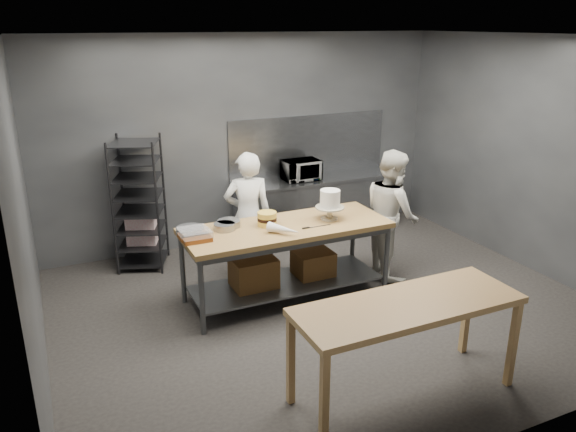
# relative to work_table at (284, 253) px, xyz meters

# --- Properties ---
(ground) EXTENTS (6.00, 6.00, 0.00)m
(ground) POSITION_rel_work_table_xyz_m (0.35, -0.43, -0.57)
(ground) COLOR black
(ground) RESTS_ON ground
(back_wall) EXTENTS (6.00, 0.04, 3.00)m
(back_wall) POSITION_rel_work_table_xyz_m (0.35, 2.07, 0.93)
(back_wall) COLOR #4C4F54
(back_wall) RESTS_ON ground
(work_table) EXTENTS (2.40, 0.90, 0.92)m
(work_table) POSITION_rel_work_table_xyz_m (0.00, 0.00, 0.00)
(work_table) COLOR olive
(work_table) RESTS_ON ground
(near_counter) EXTENTS (2.00, 0.70, 0.90)m
(near_counter) POSITION_rel_work_table_xyz_m (0.20, -2.12, 0.24)
(near_counter) COLOR olive
(near_counter) RESTS_ON ground
(back_counter) EXTENTS (2.60, 0.60, 0.90)m
(back_counter) POSITION_rel_work_table_xyz_m (1.35, 1.75, -0.12)
(back_counter) COLOR slate
(back_counter) RESTS_ON ground
(splashback_panel) EXTENTS (2.60, 0.02, 0.90)m
(splashback_panel) POSITION_rel_work_table_xyz_m (1.35, 2.05, 0.78)
(splashback_panel) COLOR slate
(splashback_panel) RESTS_ON back_counter
(speed_rack) EXTENTS (0.79, 0.82, 1.75)m
(speed_rack) POSITION_rel_work_table_xyz_m (-1.33, 1.67, 0.28)
(speed_rack) COLOR black
(speed_rack) RESTS_ON ground
(chef_behind) EXTENTS (0.67, 0.52, 1.64)m
(chef_behind) POSITION_rel_work_table_xyz_m (-0.15, 0.76, 0.25)
(chef_behind) COLOR white
(chef_behind) RESTS_ON ground
(chef_right) EXTENTS (0.77, 0.91, 1.65)m
(chef_right) POSITION_rel_work_table_xyz_m (1.53, 0.06, 0.25)
(chef_right) COLOR silver
(chef_right) RESTS_ON ground
(microwave) EXTENTS (0.54, 0.37, 0.30)m
(microwave) POSITION_rel_work_table_xyz_m (1.07, 1.75, 0.48)
(microwave) COLOR black
(microwave) RESTS_ON back_counter
(frosted_cake_stand) EXTENTS (0.34, 0.34, 0.36)m
(frosted_cake_stand) POSITION_rel_work_table_xyz_m (0.58, -0.04, 0.57)
(frosted_cake_stand) COLOR #B7AC92
(frosted_cake_stand) RESTS_ON work_table
(layer_cake) EXTENTS (0.22, 0.22, 0.16)m
(layer_cake) POSITION_rel_work_table_xyz_m (-0.17, 0.07, 0.43)
(layer_cake) COLOR gold
(layer_cake) RESTS_ON work_table
(cake_pans) EXTENTS (0.75, 0.33, 0.07)m
(cake_pans) POSITION_rel_work_table_xyz_m (-0.80, 0.18, 0.39)
(cake_pans) COLOR gray
(cake_pans) RESTS_ON work_table
(piping_bag) EXTENTS (0.33, 0.37, 0.12)m
(piping_bag) POSITION_rel_work_table_xyz_m (-0.12, -0.28, 0.41)
(piping_bag) COLOR white
(piping_bag) RESTS_ON work_table
(offset_spatula) EXTENTS (0.36, 0.02, 0.02)m
(offset_spatula) POSITION_rel_work_table_xyz_m (0.27, -0.21, 0.35)
(offset_spatula) COLOR slate
(offset_spatula) RESTS_ON work_table
(pastry_clamshells) EXTENTS (0.32, 0.33, 0.11)m
(pastry_clamshells) POSITION_rel_work_table_xyz_m (-1.05, -0.00, 0.40)
(pastry_clamshells) COLOR #964B1E
(pastry_clamshells) RESTS_ON work_table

